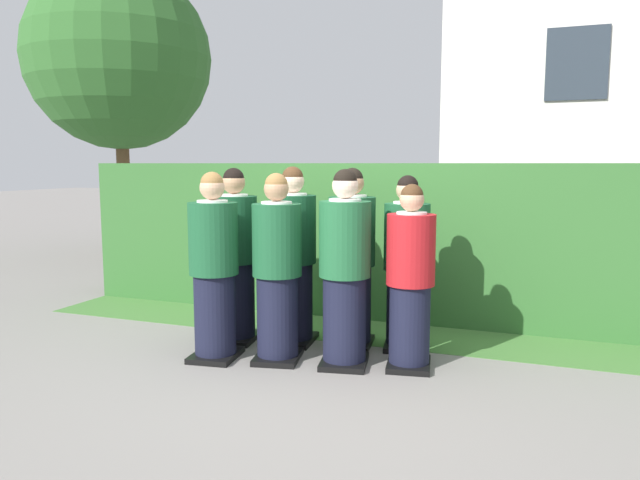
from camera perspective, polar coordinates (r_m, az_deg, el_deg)
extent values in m
plane|color=gray|center=(5.38, -1.05, -11.53)|extent=(60.00, 60.00, 0.00)
cylinder|color=black|center=(5.46, -9.94, -7.15)|extent=(0.37, 0.37, 0.77)
cube|color=black|center=(5.56, -9.86, -10.72)|extent=(0.44, 0.52, 0.05)
cylinder|color=#19512D|center=(5.33, -10.11, 0.15)|extent=(0.43, 0.43, 0.63)
cylinder|color=white|center=(5.30, -10.19, 3.59)|extent=(0.27, 0.27, 0.03)
cube|color=navy|center=(5.51, -9.30, 1.71)|extent=(0.04, 0.02, 0.28)
sphere|color=tan|center=(5.30, -10.22, 4.92)|extent=(0.22, 0.22, 0.22)
sphere|color=olive|center=(5.29, -10.23, 5.33)|extent=(0.20, 0.20, 0.20)
cube|color=white|center=(5.60, -8.98, -0.47)|extent=(0.15, 0.03, 0.20)
cylinder|color=black|center=(5.35, -4.06, -7.40)|extent=(0.36, 0.36, 0.76)
cube|color=black|center=(5.45, -4.02, -11.02)|extent=(0.47, 0.54, 0.05)
cylinder|color=#19512D|center=(5.21, -4.13, 0.01)|extent=(0.43, 0.43, 0.63)
cylinder|color=white|center=(5.18, -4.16, 3.51)|extent=(0.27, 0.27, 0.03)
cube|color=#236038|center=(5.40, -3.65, 1.60)|extent=(0.04, 0.02, 0.28)
sphere|color=tan|center=(5.18, -4.17, 4.86)|extent=(0.21, 0.21, 0.21)
sphere|color=olive|center=(5.17, -4.18, 5.28)|extent=(0.20, 0.20, 0.20)
cube|color=white|center=(5.49, -3.47, -0.61)|extent=(0.15, 0.04, 0.20)
cylinder|color=black|center=(5.21, 2.34, -7.68)|extent=(0.37, 0.37, 0.78)
cube|color=black|center=(5.32, 2.32, -11.47)|extent=(0.47, 0.55, 0.05)
cylinder|color=#1E5B33|center=(5.07, 2.38, 0.09)|extent=(0.44, 0.44, 0.64)
cylinder|color=white|center=(5.04, 2.40, 3.77)|extent=(0.27, 0.27, 0.03)
cube|color=gold|center=(5.27, 2.68, 1.75)|extent=(0.04, 0.02, 0.28)
sphere|color=beige|center=(5.04, 2.40, 5.18)|extent=(0.22, 0.22, 0.22)
sphere|color=black|center=(5.04, 2.41, 5.62)|extent=(0.20, 0.20, 0.20)
cylinder|color=black|center=(5.20, 8.50, -8.11)|extent=(0.34, 0.34, 0.72)
cube|color=black|center=(5.30, 8.43, -11.61)|extent=(0.43, 0.50, 0.05)
cylinder|color=#AD191E|center=(5.07, 8.64, -0.91)|extent=(0.41, 0.41, 0.60)
cylinder|color=white|center=(5.03, 8.70, 2.50)|extent=(0.25, 0.25, 0.03)
cube|color=#236038|center=(5.24, 8.76, 0.67)|extent=(0.04, 0.02, 0.26)
sphere|color=tan|center=(5.03, 8.73, 3.82)|extent=(0.20, 0.20, 0.20)
sphere|color=#472D19|center=(5.02, 8.73, 4.23)|extent=(0.19, 0.19, 0.19)
cube|color=white|center=(5.34, 8.75, -1.47)|extent=(0.15, 0.03, 0.20)
cylinder|color=black|center=(5.97, -8.00, -5.80)|extent=(0.37, 0.37, 0.78)
cube|color=black|center=(6.06, -7.94, -9.15)|extent=(0.45, 0.53, 0.05)
cylinder|color=#144728|center=(5.85, -8.13, 1.00)|extent=(0.44, 0.44, 0.64)
cylinder|color=white|center=(5.83, -8.19, 4.20)|extent=(0.27, 0.27, 0.03)
cube|color=gold|center=(6.03, -7.44, 2.43)|extent=(0.04, 0.02, 0.28)
sphere|color=tan|center=(5.82, -8.21, 5.43)|extent=(0.22, 0.22, 0.22)
sphere|color=black|center=(5.82, -8.21, 5.81)|extent=(0.20, 0.20, 0.20)
cube|color=white|center=(6.12, -7.17, 0.39)|extent=(0.15, 0.03, 0.20)
cylinder|color=black|center=(5.86, -2.55, -5.96)|extent=(0.38, 0.38, 0.79)
cube|color=black|center=(5.95, -2.53, -9.40)|extent=(0.44, 0.53, 0.05)
cylinder|color=#144728|center=(5.74, -2.59, 1.03)|extent=(0.44, 0.44, 0.65)
cylinder|color=white|center=(5.71, -2.61, 4.32)|extent=(0.28, 0.28, 0.03)
cube|color=navy|center=(5.92, -2.01, 2.50)|extent=(0.04, 0.02, 0.29)
sphere|color=beige|center=(5.70, -2.62, 5.59)|extent=(0.22, 0.22, 0.22)
sphere|color=#472D19|center=(5.70, -2.62, 5.98)|extent=(0.20, 0.20, 0.20)
cube|color=white|center=(6.02, -1.81, 0.40)|extent=(0.15, 0.02, 0.20)
cylinder|color=black|center=(5.76, 3.00, -6.22)|extent=(0.37, 0.37, 0.78)
cube|color=black|center=(5.85, 2.98, -9.69)|extent=(0.45, 0.53, 0.05)
cylinder|color=#19512D|center=(5.64, 3.05, 0.84)|extent=(0.44, 0.44, 0.64)
cylinder|color=white|center=(5.61, 3.07, 4.16)|extent=(0.27, 0.27, 0.03)
cube|color=#236038|center=(5.83, 3.42, 2.32)|extent=(0.04, 0.02, 0.28)
sphere|color=tan|center=(5.60, 3.08, 5.44)|extent=(0.22, 0.22, 0.22)
sphere|color=black|center=(5.60, 3.08, 5.83)|extent=(0.20, 0.20, 0.20)
cylinder|color=black|center=(5.73, 8.12, -6.51)|extent=(0.36, 0.36, 0.75)
cube|color=black|center=(5.82, 8.06, -9.85)|extent=(0.45, 0.52, 0.05)
cylinder|color=#19512D|center=(5.61, 8.25, 0.29)|extent=(0.42, 0.42, 0.62)
cylinder|color=white|center=(5.58, 8.31, 3.49)|extent=(0.26, 0.26, 0.03)
cube|color=#236038|center=(5.79, 8.38, 1.74)|extent=(0.04, 0.02, 0.27)
sphere|color=tan|center=(5.57, 8.33, 4.73)|extent=(0.21, 0.21, 0.21)
sphere|color=black|center=(5.57, 8.34, 5.11)|extent=(0.19, 0.19, 0.19)
cube|color=white|center=(5.89, 8.37, -0.29)|extent=(0.15, 0.03, 0.20)
cube|color=#33662D|center=(6.93, 4.63, 0.09)|extent=(7.00, 0.70, 1.74)
cube|color=#2D3842|center=(10.33, 23.22, 15.17)|extent=(0.90, 0.04, 1.10)
cylinder|color=brown|center=(11.93, -18.07, 3.62)|extent=(0.24, 0.24, 2.09)
sphere|color=#2D6028|center=(12.06, -18.58, 16.11)|extent=(3.35, 3.35, 3.35)
cube|color=#477A38|center=(6.35, 2.56, -8.53)|extent=(7.00, 0.90, 0.01)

